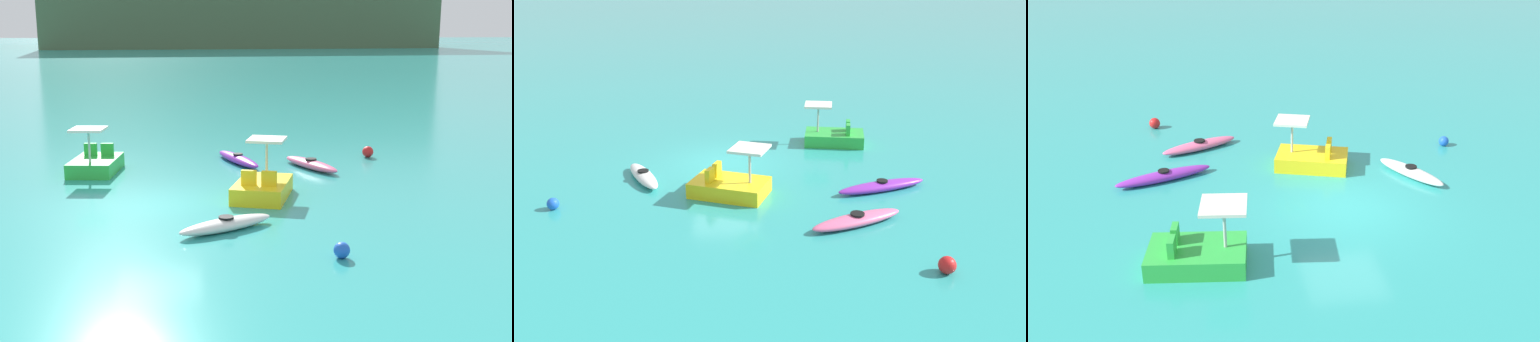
% 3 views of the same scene
% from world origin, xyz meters
% --- Properties ---
extents(ground_plane, '(600.00, 600.00, 0.00)m').
position_xyz_m(ground_plane, '(0.00, 0.00, 0.00)').
color(ground_plane, teal).
extents(kayak_pink, '(1.87, 2.92, 0.37)m').
position_xyz_m(kayak_pink, '(5.28, 4.25, 0.16)').
color(kayak_pink, pink).
rests_on(kayak_pink, ground_plane).
extents(kayak_purple, '(1.69, 3.20, 0.37)m').
position_xyz_m(kayak_purple, '(2.73, 5.44, 0.16)').
color(kayak_purple, purple).
rests_on(kayak_purple, ground_plane).
extents(kayak_white, '(2.61, 1.80, 0.37)m').
position_xyz_m(kayak_white, '(1.84, -2.64, 0.16)').
color(kayak_white, white).
rests_on(kayak_white, ground_plane).
extents(pedal_boat_green, '(1.76, 2.58, 1.68)m').
position_xyz_m(pedal_boat_green, '(-2.35, 4.38, 0.34)').
color(pedal_boat_green, green).
rests_on(pedal_boat_green, ground_plane).
extents(pedal_boat_yellow, '(2.14, 2.74, 1.68)m').
position_xyz_m(pedal_boat_yellow, '(3.10, 0.46, 0.34)').
color(pedal_boat_yellow, yellow).
rests_on(pedal_boat_yellow, ground_plane).
extents(buoy_blue, '(0.37, 0.37, 0.37)m').
position_xyz_m(buoy_blue, '(4.26, -4.86, 0.18)').
color(buoy_blue, blue).
rests_on(buoy_blue, ground_plane).
extents(buoy_red, '(0.44, 0.44, 0.44)m').
position_xyz_m(buoy_red, '(7.88, 6.03, 0.22)').
color(buoy_red, red).
rests_on(buoy_red, ground_plane).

